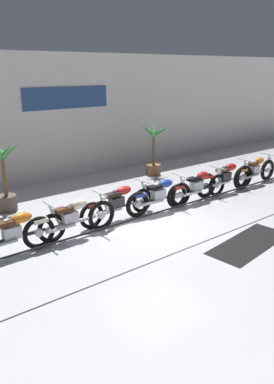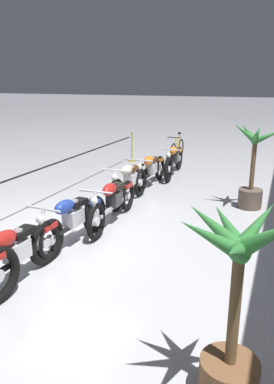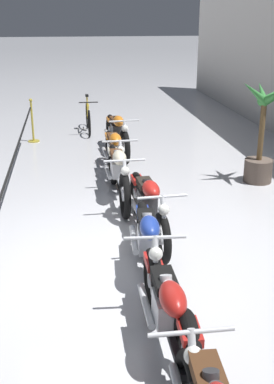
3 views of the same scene
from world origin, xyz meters
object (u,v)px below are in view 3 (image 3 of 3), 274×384
Objects in this scene: stanchion_far_left at (13,170)px; potted_palm_left_of_row at (261,139)px; motorcycle_red_3 at (148,205)px; motorcycle_blue_4 at (148,246)px; motorcycle_cream_2 at (118,173)px; motorcycle_orange_0 at (117,134)px; bicycle at (88,118)px; motorcycle_red_5 at (168,317)px; motorcycle_orange_1 at (114,152)px.

potted_palm_left_of_row is at bearing 103.55° from stanchion_far_left.
motorcycle_red_3 is 3.17m from potted_palm_left_of_row.
motorcycle_blue_4 is at bearing -39.25° from potted_palm_left_of_row.
motorcycle_cream_2 is 0.19× the size of stanchion_far_left.
motorcycle_cream_2 is at bearing -78.42° from potted_palm_left_of_row.
motorcycle_orange_0 is 4.23m from motorcycle_red_3.
potted_palm_left_of_row is (-0.55, 2.68, 0.35)m from motorcycle_cream_2.
potted_palm_left_of_row is at bearing 47.28° from motorcycle_orange_0.
potted_palm_left_of_row reaches higher than bicycle.
motorcycle_blue_4 is at bearing 1.18° from motorcycle_cream_2.
bicycle is 0.88× the size of potted_palm_left_of_row.
potted_palm_left_of_row is (2.23, 2.41, 0.36)m from motorcycle_orange_0.
potted_palm_left_of_row reaches higher than motorcycle_cream_2.
bicycle reaches higher than motorcycle_red_3.
stanchion_far_left is (-3.57, -1.65, 0.29)m from motorcycle_red_5.
motorcycle_cream_2 is 1.37× the size of bicycle.
motorcycle_orange_1 is at bearing 136.19° from stanchion_far_left.
motorcycle_cream_2 is 2.76m from potted_palm_left_of_row.
stanchion_far_left is (1.78, -1.71, 0.29)m from motorcycle_orange_1.
motorcycle_orange_0 is 1.50m from motorcycle_orange_1.
motorcycle_orange_1 reaches higher than motorcycle_red_5.
motorcycle_red_3 is at bearing 174.32° from motorcycle_red_5.
motorcycle_orange_1 is at bearing 179.86° from motorcycle_blue_4.
bicycle is at bearing -146.79° from potted_palm_left_of_row.
motorcycle_orange_1 is at bearing -105.73° from potted_palm_left_of_row.
motorcycle_cream_2 reaches higher than motorcycle_blue_4.
motorcycle_red_3 is 1.36× the size of bicycle.
stanchion_far_left is (0.49, -1.64, 0.28)m from motorcycle_cream_2.
stanchion_far_left is at bearing -14.07° from bicycle.
stanchion_far_left is at bearing -116.79° from motorcycle_red_3.
motorcycle_orange_1 is 0.19× the size of stanchion_far_left.
bicycle is at bearing -175.11° from motorcycle_orange_1.
potted_palm_left_of_row is at bearing 101.58° from motorcycle_cream_2.
motorcycle_orange_1 reaches higher than motorcycle_red_3.
stanchion_far_left is (3.27, -1.92, 0.29)m from motorcycle_orange_0.
motorcycle_red_3 is 2.15m from stanchion_far_left.
potted_palm_left_of_row is at bearing 74.27° from motorcycle_orange_1.
bicycle reaches higher than motorcycle_orange_1.
motorcycle_orange_1 is 3.77m from bicycle.
motorcycle_cream_2 is 1.00× the size of motorcycle_red_5.
motorcycle_blue_4 is (2.67, 0.05, -0.02)m from motorcycle_cream_2.
motorcycle_cream_2 is 1.74m from stanchion_far_left.
motorcycle_orange_0 is 3.30m from potted_palm_left_of_row.
motorcycle_orange_1 is at bearing 177.15° from motorcycle_cream_2.
motorcycle_orange_0 is 2.33m from bicycle.
motorcycle_red_5 is at bearing -2.28° from motorcycle_orange_0.
motorcycle_red_5 is (6.84, -0.27, -0.01)m from motorcycle_orange_0.
motorcycle_orange_0 is 2.79m from motorcycle_cream_2.
potted_palm_left_of_row is (-3.22, 2.63, 0.37)m from motorcycle_blue_4.
motorcycle_red_5 is 3.94m from stanchion_far_left.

